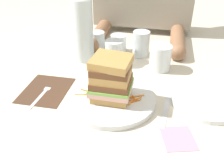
{
  "coord_description": "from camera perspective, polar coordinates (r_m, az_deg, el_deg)",
  "views": [
    {
      "loc": [
        0.13,
        -0.6,
        0.45
      ],
      "look_at": [
        -0.0,
        0.03,
        0.06
      ],
      "focal_mm": 41.17,
      "sensor_mm": 36.0,
      "label": 1
    }
  ],
  "objects": [
    {
      "name": "carrot_shred_12",
      "position": [
        0.73,
        4.5,
        -4.8
      ],
      "size": [
        0.01,
        0.02,
        0.0
      ],
      "primitive_type": "cylinder",
      "rotation": [
        0.0,
        1.57,
        4.23
      ],
      "color": "orange",
      "rests_on": "main_plate"
    },
    {
      "name": "carrot_shred_6",
      "position": [
        0.75,
        3.7,
        -3.81
      ],
      "size": [
        0.03,
        0.01,
        0.0
      ],
      "primitive_type": "cylinder",
      "rotation": [
        0.0,
        1.57,
        6.11
      ],
      "color": "orange",
      "rests_on": "main_plate"
    },
    {
      "name": "knife",
      "position": [
        0.75,
        11.96,
        -5.92
      ],
      "size": [
        0.03,
        0.2,
        0.0
      ],
      "color": "silver",
      "rests_on": "ground_plane"
    },
    {
      "name": "carrot_shred_7",
      "position": [
        0.74,
        5.44,
        -4.65
      ],
      "size": [
        0.03,
        0.02,
        0.0
      ],
      "primitive_type": "cylinder",
      "rotation": [
        0.0,
        1.57,
        0.69
      ],
      "color": "orange",
      "rests_on": "main_plate"
    },
    {
      "name": "fork",
      "position": [
        0.82,
        -15.18,
        -2.78
      ],
      "size": [
        0.03,
        0.17,
        0.0
      ],
      "color": "silver",
      "rests_on": "napkin_dark"
    },
    {
      "name": "carrot_shred_3",
      "position": [
        0.78,
        -6.27,
        -2.22
      ],
      "size": [
        0.02,
        0.01,
        0.0
      ],
      "primitive_type": "cylinder",
      "rotation": [
        0.0,
        1.57,
        2.97
      ],
      "color": "orange",
      "rests_on": "main_plate"
    },
    {
      "name": "carrot_shred_14",
      "position": [
        0.74,
        3.46,
        -4.58
      ],
      "size": [
        0.02,
        0.01,
        0.0
      ],
      "primitive_type": "cylinder",
      "rotation": [
        0.0,
        1.57,
        3.57
      ],
      "color": "orange",
      "rests_on": "main_plate"
    },
    {
      "name": "empty_tumbler_3",
      "position": [
        1.07,
        -3.3,
        8.7
      ],
      "size": [
        0.06,
        0.06,
        0.08
      ],
      "primitive_type": "cylinder",
      "color": "silver",
      "rests_on": "ground_plane"
    },
    {
      "name": "napkin_dark",
      "position": [
        0.84,
        -14.42,
        -2.14
      ],
      "size": [
        0.14,
        0.17,
        0.0
      ],
      "primitive_type": "cube",
      "rotation": [
        0.0,
        0.0,
        0.0
      ],
      "color": "#4C3323",
      "rests_on": "ground_plane"
    },
    {
      "name": "carrot_shred_11",
      "position": [
        0.75,
        5.85,
        -4.07
      ],
      "size": [
        0.02,
        0.02,
        0.0
      ],
      "primitive_type": "cylinder",
      "rotation": [
        0.0,
        1.57,
        3.94
      ],
      "color": "orange",
      "rests_on": "main_plate"
    },
    {
      "name": "empty_tumbler_1",
      "position": [
        0.95,
        0.43,
        6.12
      ],
      "size": [
        0.07,
        0.07,
        0.09
      ],
      "primitive_type": "cylinder",
      "color": "silver",
      "rests_on": "ground_plane"
    },
    {
      "name": "carrot_shred_0",
      "position": [
        0.77,
        -7.06,
        -3.22
      ],
      "size": [
        0.03,
        0.01,
        0.0
      ],
      "primitive_type": "cylinder",
      "rotation": [
        0.0,
        1.57,
        3.31
      ],
      "color": "orange",
      "rests_on": "main_plate"
    },
    {
      "name": "carrot_shred_9",
      "position": [
        0.75,
        4.75,
        -3.72
      ],
      "size": [
        0.01,
        0.02,
        0.0
      ],
      "primitive_type": "cylinder",
      "rotation": [
        0.0,
        1.57,
        5.25
      ],
      "color": "orange",
      "rests_on": "main_plate"
    },
    {
      "name": "juice_glass",
      "position": [
        0.93,
        10.64,
        4.57
      ],
      "size": [
        0.08,
        0.08,
        0.09
      ],
      "color": "white",
      "rests_on": "ground_plane"
    },
    {
      "name": "carrot_shred_1",
      "position": [
        0.78,
        -4.63,
        -2.55
      ],
      "size": [
        0.02,
        0.02,
        0.0
      ],
      "primitive_type": "cylinder",
      "rotation": [
        0.0,
        1.57,
        5.41
      ],
      "color": "orange",
      "rests_on": "main_plate"
    },
    {
      "name": "carrot_shred_8",
      "position": [
        0.76,
        6.04,
        -3.51
      ],
      "size": [
        0.03,
        0.02,
        0.0
      ],
      "primitive_type": "cylinder",
      "rotation": [
        0.0,
        1.57,
        0.46
      ],
      "color": "orange",
      "rests_on": "main_plate"
    },
    {
      "name": "carrot_shred_5",
      "position": [
        0.75,
        4.09,
        -3.94
      ],
      "size": [
        0.01,
        0.02,
        0.0
      ],
      "primitive_type": "cylinder",
      "rotation": [
        0.0,
        1.57,
        4.26
      ],
      "color": "orange",
      "rests_on": "main_plate"
    },
    {
      "name": "side_plate",
      "position": [
        0.8,
        20.19,
        -4.39
      ],
      "size": [
        0.2,
        0.2,
        0.01
      ],
      "primitive_type": "cylinder",
      "color": "white",
      "rests_on": "ground_plane"
    },
    {
      "name": "empty_tumbler_2",
      "position": [
        1.02,
        6.46,
        8.03
      ],
      "size": [
        0.07,
        0.07,
        0.1
      ],
      "primitive_type": "cylinder",
      "color": "silver",
      "rests_on": "ground_plane"
    },
    {
      "name": "water_bottle",
      "position": [
        0.96,
        -6.49,
        11.58
      ],
      "size": [
        0.07,
        0.07,
        0.28
      ],
      "color": "silver",
      "rests_on": "ground_plane"
    },
    {
      "name": "napkin_pink",
      "position": [
        0.66,
        14.48,
        -12.43
      ],
      "size": [
        0.1,
        0.1,
        0.0
      ],
      "primitive_type": "cube",
      "rotation": [
        0.0,
        0.0,
        0.27
      ],
      "color": "pink",
      "rests_on": "ground_plane"
    },
    {
      "name": "main_plate",
      "position": [
        0.76,
        -0.47,
        -4.27
      ],
      "size": [
        0.26,
        0.26,
        0.02
      ],
      "primitive_type": "cylinder",
      "color": "white",
      "rests_on": "ground_plane"
    },
    {
      "name": "empty_tumbler_0",
      "position": [
        1.05,
        1.42,
        8.08
      ],
      "size": [
        0.06,
        0.06,
        0.07
      ],
      "primitive_type": "cylinder",
      "color": "silver",
      "rests_on": "ground_plane"
    },
    {
      "name": "carrot_shred_13",
      "position": [
        0.75,
        5.5,
        -4.15
      ],
      "size": [
        0.02,
        0.01,
        0.0
      ],
      "primitive_type": "cylinder",
      "rotation": [
        0.0,
        1.57,
        6.17
      ],
      "color": "orange",
      "rests_on": "main_plate"
    },
    {
      "name": "carrot_shred_2",
      "position": [
        0.78,
        -5.28,
        -2.48
      ],
      "size": [
        0.03,
        0.01,
        0.0
      ],
      "primitive_type": "cylinder",
      "rotation": [
        0.0,
        1.57,
        5.95
      ],
      "color": "orange",
      "rests_on": "main_plate"
    },
    {
      "name": "sandwich",
      "position": [
        0.72,
        -0.48,
        0.34
      ],
      "size": [
        0.12,
        0.11,
        0.13
      ],
      "color": "tan",
      "rests_on": "main_plate"
    },
    {
      "name": "carrot_shred_4",
      "position": [
        0.77,
        -5.3,
        -2.92
      ],
      "size": [
        0.02,
        0.01,
        0.0
      ],
      "primitive_type": "cylinder",
      "rotation": [
        0.0,
        1.57,
        0.39
      ],
      "color": "orange",
      "rests_on": "main_plate"
    },
    {
      "name": "carrot_shred_10",
      "position": [
        0.73,
        4.14,
        -5.04
      ],
      "size": [
        0.01,
        0.02,
        0.0
      ],
      "primitive_type": "cylinder",
      "rotation": [
        0.0,
        1.57,
        4.44
      ],
      "color": "orange",
      "rests_on": "main_plate"
    },
    {
      "name": "ground_plane",
      "position": [
        0.76,
        -0.16,
        -4.82
      ],
      "size": [
        3.0,
        3.0,
        0.0
      ],
      "primitive_type": "plane",
      "color": "beige"
    }
  ]
}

